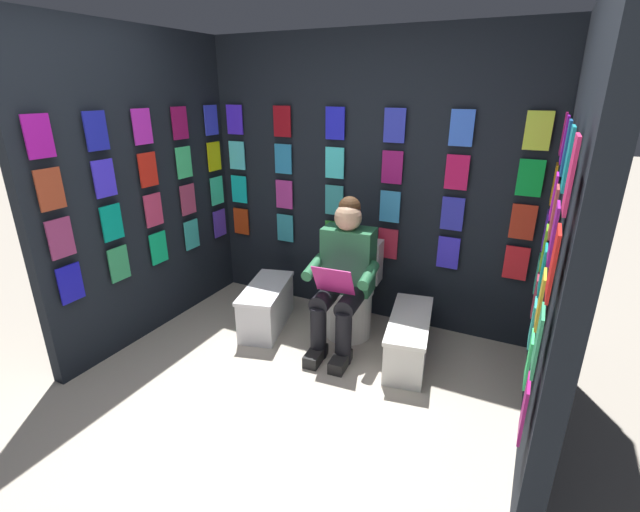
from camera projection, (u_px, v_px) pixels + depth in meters
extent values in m
plane|color=#B2A899|center=(231.00, 456.00, 2.52)|extent=(30.00, 30.00, 0.00)
cube|color=black|center=(366.00, 183.00, 3.78)|extent=(3.00, 0.10, 2.39)
cube|color=#B73711|center=(241.00, 221.00, 4.41)|extent=(0.17, 0.01, 0.26)
cube|color=teal|center=(285.00, 228.00, 4.20)|extent=(0.17, 0.01, 0.26)
cube|color=#258D29|center=(334.00, 235.00, 3.99)|extent=(0.17, 0.01, 0.26)
cube|color=#AE2039|center=(388.00, 244.00, 3.78)|extent=(0.17, 0.01, 0.26)
cube|color=#3328E2|center=(448.00, 253.00, 3.57)|extent=(0.17, 0.01, 0.26)
cube|color=red|center=(516.00, 263.00, 3.36)|extent=(0.17, 0.01, 0.26)
cube|color=#13C6C7|center=(239.00, 189.00, 4.29)|extent=(0.17, 0.01, 0.26)
cube|color=#B33392|center=(284.00, 194.00, 4.08)|extent=(0.17, 0.01, 0.26)
cube|color=teal|center=(334.00, 200.00, 3.87)|extent=(0.17, 0.01, 0.26)
cube|color=#3591CE|center=(390.00, 207.00, 3.66)|extent=(0.17, 0.01, 0.26)
cube|color=#292CBD|center=(452.00, 214.00, 3.45)|extent=(0.17, 0.01, 0.26)
cube|color=#B52916|center=(523.00, 222.00, 3.24)|extent=(0.17, 0.01, 0.26)
cube|color=#50DBF1|center=(237.00, 155.00, 4.18)|extent=(0.17, 0.01, 0.26)
cube|color=#2785BD|center=(283.00, 159.00, 3.97)|extent=(0.17, 0.01, 0.26)
cube|color=#42E4EB|center=(335.00, 163.00, 3.76)|extent=(0.17, 0.01, 0.26)
cube|color=#921364|center=(392.00, 167.00, 3.55)|extent=(0.17, 0.01, 0.26)
cube|color=#C81151|center=(457.00, 172.00, 3.34)|extent=(0.17, 0.01, 0.26)
cube|color=#089F36|center=(530.00, 178.00, 3.13)|extent=(0.17, 0.01, 0.26)
cube|color=#4726EF|center=(235.00, 120.00, 4.07)|extent=(0.17, 0.01, 0.26)
cube|color=maroon|center=(282.00, 121.00, 3.86)|extent=(0.17, 0.01, 0.26)
cube|color=#1E20E0|center=(335.00, 123.00, 3.65)|extent=(0.17, 0.01, 0.26)
cube|color=#2B35C8|center=(395.00, 125.00, 3.44)|extent=(0.17, 0.01, 0.26)
cube|color=#3469F1|center=(462.00, 128.00, 3.23)|extent=(0.17, 0.01, 0.26)
cube|color=#C8F03C|center=(538.00, 131.00, 3.02)|extent=(0.17, 0.01, 0.26)
cube|color=black|center=(566.00, 244.00, 2.30)|extent=(0.10, 1.96, 2.39)
cube|color=#30D7AE|center=(537.00, 273.00, 3.17)|extent=(0.01, 0.17, 0.26)
cube|color=#A3354A|center=(535.00, 295.00, 2.84)|extent=(0.01, 0.17, 0.26)
cube|color=#34BFAE|center=(532.00, 323.00, 2.50)|extent=(0.01, 0.17, 0.26)
cube|color=#3DEF79|center=(529.00, 359.00, 2.17)|extent=(0.01, 0.17, 0.26)
cube|color=#AA1773|center=(524.00, 409.00, 1.83)|extent=(0.01, 0.17, 0.26)
cube|color=#4D28CA|center=(545.00, 230.00, 3.06)|extent=(0.01, 0.17, 0.26)
cube|color=#66AE20|center=(544.00, 248.00, 2.72)|extent=(0.01, 0.17, 0.26)
cube|color=teal|center=(542.00, 270.00, 2.39)|extent=(0.01, 0.17, 0.26)
cube|color=yellow|center=(540.00, 300.00, 2.05)|extent=(0.01, 0.17, 0.26)
cube|color=#36A96D|center=(538.00, 341.00, 1.72)|extent=(0.01, 0.17, 0.26)
cube|color=orange|center=(554.00, 184.00, 2.94)|extent=(0.01, 0.17, 0.26)
cube|color=#CD1BC3|center=(554.00, 196.00, 2.61)|extent=(0.01, 0.17, 0.26)
cube|color=#B94046|center=(554.00, 212.00, 2.27)|extent=(0.01, 0.17, 0.26)
cube|color=#9A1B94|center=(553.00, 233.00, 1.94)|extent=(0.01, 0.17, 0.26)
cube|color=red|center=(553.00, 264.00, 1.61)|extent=(0.01, 0.17, 0.26)
cube|color=#B81472|center=(563.00, 134.00, 2.83)|extent=(0.01, 0.17, 0.26)
cube|color=#780F9D|center=(565.00, 140.00, 2.50)|extent=(0.01, 0.17, 0.26)
cube|color=#144C94|center=(566.00, 148.00, 2.16)|extent=(0.01, 0.17, 0.26)
cube|color=teal|center=(568.00, 159.00, 1.83)|extent=(0.01, 0.17, 0.26)
cube|color=#E22968|center=(571.00, 174.00, 1.49)|extent=(0.01, 0.17, 0.26)
cube|color=black|center=(143.00, 189.00, 3.54)|extent=(0.10, 1.96, 2.39)
cube|color=#1614BB|center=(71.00, 283.00, 3.01)|extent=(0.01, 0.17, 0.26)
cube|color=#2F9B5F|center=(119.00, 264.00, 3.34)|extent=(0.01, 0.17, 0.26)
cube|color=#11C077|center=(159.00, 248.00, 3.68)|extent=(0.01, 0.17, 0.26)
cube|color=#37B4AD|center=(192.00, 235.00, 4.01)|extent=(0.01, 0.17, 0.26)
cube|color=#4D33BD|center=(220.00, 223.00, 4.35)|extent=(0.01, 0.17, 0.26)
cube|color=#8F3165|center=(61.00, 238.00, 2.89)|extent=(0.01, 0.17, 0.26)
cube|color=#089B85|center=(112.00, 223.00, 3.23)|extent=(0.01, 0.17, 0.26)
cube|color=#C93863|center=(154.00, 210.00, 3.56)|extent=(0.01, 0.17, 0.26)
cube|color=#AA3B60|center=(188.00, 200.00, 3.90)|extent=(0.01, 0.17, 0.26)
cube|color=#35DBA2|center=(217.00, 191.00, 4.23)|extent=(0.01, 0.17, 0.26)
cube|color=#A03C23|center=(50.00, 189.00, 2.78)|extent=(0.01, 0.17, 0.26)
cube|color=#3C2EF1|center=(104.00, 178.00, 3.11)|extent=(0.01, 0.17, 0.26)
cube|color=red|center=(148.00, 170.00, 3.45)|extent=(0.01, 0.17, 0.26)
cube|color=#40DB80|center=(184.00, 162.00, 3.78)|extent=(0.01, 0.17, 0.26)
cube|color=#D8D80B|center=(214.00, 156.00, 4.12)|extent=(0.01, 0.17, 0.26)
cube|color=#A4159D|center=(39.00, 136.00, 2.66)|extent=(0.01, 0.17, 0.26)
cube|color=#1C22AF|center=(96.00, 131.00, 3.00)|extent=(0.01, 0.17, 0.26)
cube|color=#C729C5|center=(142.00, 127.00, 3.33)|extent=(0.01, 0.17, 0.26)
cube|color=#9A1457|center=(180.00, 123.00, 3.67)|extent=(0.01, 0.17, 0.26)
cube|color=blue|center=(211.00, 120.00, 4.00)|extent=(0.01, 0.17, 0.26)
cylinder|color=white|center=(348.00, 313.00, 3.70)|extent=(0.38, 0.38, 0.40)
cylinder|color=white|center=(349.00, 290.00, 3.62)|extent=(0.41, 0.41, 0.02)
cube|color=white|center=(359.00, 260.00, 3.79)|extent=(0.39, 0.21, 0.36)
cylinder|color=white|center=(356.00, 263.00, 3.71)|extent=(0.39, 0.10, 0.39)
cube|color=#286B42|center=(348.00, 260.00, 3.50)|extent=(0.42, 0.25, 0.52)
sphere|color=tan|center=(348.00, 217.00, 3.35)|extent=(0.21, 0.21, 0.21)
sphere|color=#472D19|center=(350.00, 208.00, 3.35)|extent=(0.17, 0.17, 0.17)
cylinder|color=black|center=(352.00, 300.00, 3.38)|extent=(0.18, 0.41, 0.15)
cylinder|color=black|center=(327.00, 296.00, 3.45)|extent=(0.18, 0.41, 0.15)
cylinder|color=black|center=(343.00, 338.00, 3.30)|extent=(0.12, 0.12, 0.42)
cylinder|color=black|center=(318.00, 333.00, 3.37)|extent=(0.12, 0.12, 0.42)
cube|color=black|center=(340.00, 361.00, 3.31)|extent=(0.13, 0.27, 0.09)
cube|color=black|center=(316.00, 356.00, 3.38)|extent=(0.13, 0.27, 0.09)
cylinder|color=#286B42|center=(369.00, 275.00, 3.28)|extent=(0.11, 0.31, 0.13)
cylinder|color=#286B42|center=(314.00, 267.00, 3.43)|extent=(0.11, 0.31, 0.13)
cube|color=#B32273|center=(333.00, 281.00, 3.22)|extent=(0.31, 0.15, 0.23)
cube|color=white|center=(408.00, 340.00, 3.37)|extent=(0.40, 0.81, 0.33)
cube|color=white|center=(410.00, 319.00, 3.30)|extent=(0.42, 0.85, 0.03)
cube|color=silver|center=(267.00, 308.00, 3.83)|extent=(0.46, 0.75, 0.35)
cube|color=white|center=(266.00, 288.00, 3.76)|extent=(0.48, 0.78, 0.03)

